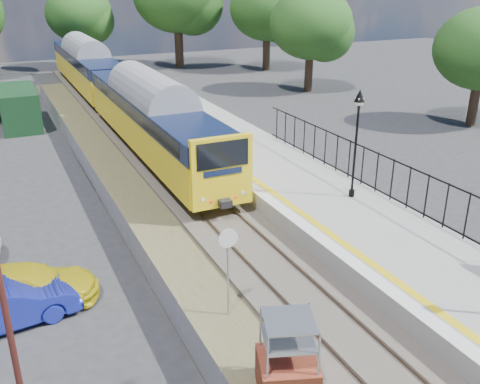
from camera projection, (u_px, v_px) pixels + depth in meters
ground at (323, 321)px, 16.14m from camera, size 120.00×120.00×0.00m
track_bed at (196, 205)px, 24.05m from camera, size 5.90×80.00×0.29m
platform at (304, 194)px, 24.34m from camera, size 5.00×70.00×0.90m
platform_edge at (264, 192)px, 23.36m from camera, size 0.90×70.00×0.01m
victorian_lamp_north at (358, 119)px, 21.65m from camera, size 0.44×0.44×4.60m
palisade_fence at (441, 203)px, 19.90m from camera, size 0.12×26.00×2.00m
wire_fence at (101, 190)px, 24.35m from camera, size 0.06×52.00×1.20m
tree_line at (90, 12)px, 49.49m from camera, size 56.80×43.80×11.88m
train at (112, 85)px, 38.85m from camera, size 2.82×40.83×3.51m
brick_plinth at (288, 359)px, 12.89m from camera, size 1.79×1.79×2.27m
speed_sign at (228, 257)px, 15.58m from camera, size 0.60×0.11×2.99m
carpark_lamp at (10, 332)px, 9.41m from camera, size 0.25×0.50×6.73m
car_blue at (4, 305)px, 15.70m from camera, size 4.34×2.03×1.38m
car_yellow at (26, 286)px, 16.75m from camera, size 4.72×2.68×1.29m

